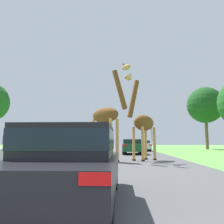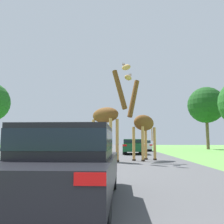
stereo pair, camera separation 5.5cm
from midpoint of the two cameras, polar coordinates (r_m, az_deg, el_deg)
road at (r=30.26m, az=2.00°, el=-9.22°), size 8.20×120.00×0.00m
giraffe_near_road at (r=13.36m, az=-1.06°, el=-0.96°), size 2.44×2.05×5.39m
giraffe_companion at (r=14.16m, az=7.48°, el=-2.43°), size 2.07×2.31×5.00m
car_lead_maroon at (r=4.53m, az=-10.34°, el=-11.42°), size 1.73×4.20×1.38m
car_queue_right at (r=29.04m, az=-3.82°, el=-7.88°), size 1.84×4.31×1.31m
car_queue_left at (r=21.71m, az=5.19°, el=-8.13°), size 1.91×4.51×1.32m
car_far_ahead at (r=9.91m, az=-17.64°, el=-8.88°), size 1.86×4.66×1.39m
car_verge_right at (r=28.75m, az=7.45°, el=-7.86°), size 1.82×4.24×1.33m
tree_left_edge at (r=37.67m, az=21.73°, el=1.54°), size 5.32×5.32×9.15m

